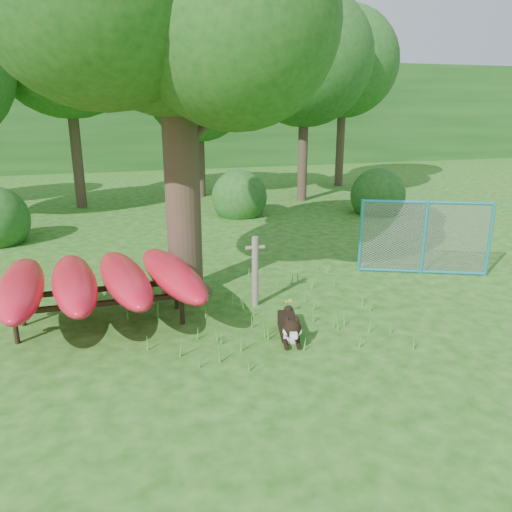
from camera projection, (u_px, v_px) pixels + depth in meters
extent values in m
plane|color=#1C5210|center=(266.00, 341.00, 7.60)|extent=(80.00, 80.00, 0.00)
cylinder|color=#38291E|center=(181.00, 159.00, 8.93)|extent=(0.76, 0.76, 5.06)
cone|color=#38291E|center=(186.00, 279.00, 9.59)|extent=(1.15, 1.15, 0.51)
sphere|color=#1A4A15|center=(235.00, 17.00, 9.37)|extent=(3.64, 3.64, 3.64)
sphere|color=#1A4A15|center=(235.00, 23.00, 7.53)|extent=(3.24, 3.24, 3.24)
cylinder|color=#38291E|center=(211.00, 118.00, 9.01)|extent=(1.31, 0.91, 1.08)
cylinder|color=#38291E|center=(147.00, 94.00, 8.55)|extent=(1.18, 0.53, 1.03)
cylinder|color=#6F6153|center=(255.00, 272.00, 8.81)|extent=(0.12, 0.12, 1.28)
cylinder|color=#6F6153|center=(255.00, 248.00, 8.68)|extent=(0.35, 0.08, 0.07)
cylinder|color=black|center=(16.00, 329.00, 7.47)|extent=(0.08, 0.08, 0.48)
cylinder|color=black|center=(182.00, 310.00, 8.15)|extent=(0.08, 0.08, 0.48)
cylinder|color=black|center=(22.00, 312.00, 8.09)|extent=(0.08, 0.08, 0.48)
cylinder|color=black|center=(176.00, 296.00, 8.77)|extent=(0.08, 0.08, 0.48)
cube|color=black|center=(101.00, 304.00, 7.73)|extent=(2.88, 0.10, 0.08)
cube|color=black|center=(101.00, 289.00, 8.35)|extent=(2.88, 0.10, 0.08)
ellipsoid|color=red|center=(21.00, 288.00, 7.65)|extent=(0.85, 2.92, 0.46)
ellipsoid|color=red|center=(74.00, 283.00, 7.86)|extent=(0.95, 2.94, 0.46)
ellipsoid|color=red|center=(124.00, 278.00, 8.07)|extent=(1.05, 2.95, 0.46)
ellipsoid|color=red|center=(172.00, 274.00, 8.28)|extent=(1.15, 2.96, 0.46)
cube|color=black|center=(288.00, 326.00, 7.85)|extent=(0.42, 0.76, 0.24)
cube|color=white|center=(290.00, 335.00, 7.56)|extent=(0.25, 0.19, 0.22)
sphere|color=black|center=(292.00, 328.00, 7.33)|extent=(0.26, 0.26, 0.26)
cube|color=white|center=(293.00, 334.00, 7.23)|extent=(0.13, 0.16, 0.09)
sphere|color=white|center=(287.00, 332.00, 7.32)|extent=(0.12, 0.12, 0.12)
sphere|color=white|center=(298.00, 331.00, 7.33)|extent=(0.12, 0.12, 0.12)
cone|color=black|center=(287.00, 318.00, 7.33)|extent=(0.13, 0.14, 0.13)
cone|color=black|center=(297.00, 318.00, 7.33)|extent=(0.09, 0.11, 0.13)
cylinder|color=black|center=(286.00, 343.00, 7.43)|extent=(0.14, 0.31, 0.07)
cylinder|color=black|center=(298.00, 343.00, 7.44)|extent=(0.14, 0.31, 0.07)
sphere|color=black|center=(288.00, 310.00, 8.20)|extent=(0.16, 0.16, 0.16)
torus|color=blue|center=(291.00, 330.00, 7.43)|extent=(0.26, 0.13, 0.26)
cylinder|color=teal|center=(361.00, 236.00, 10.63)|extent=(0.09, 0.09, 1.58)
cylinder|color=teal|center=(424.00, 238.00, 10.48)|extent=(0.09, 0.09, 1.58)
cylinder|color=teal|center=(490.00, 240.00, 10.32)|extent=(0.09, 0.09, 1.58)
cylinder|color=teal|center=(428.00, 202.00, 10.26)|extent=(2.43, 1.12, 0.06)
cylinder|color=teal|center=(421.00, 271.00, 10.69)|extent=(2.43, 1.12, 0.06)
plane|color=gray|center=(424.00, 238.00, 10.48)|extent=(2.40, 1.07, 2.63)
cylinder|color=#479831|center=(289.00, 307.00, 8.60)|extent=(0.02, 0.02, 0.22)
sphere|color=yellow|center=(289.00, 301.00, 8.56)|extent=(0.04, 0.04, 0.04)
sphere|color=yellow|center=(290.00, 300.00, 8.60)|extent=(0.04, 0.04, 0.04)
sphere|color=yellow|center=(286.00, 302.00, 8.58)|extent=(0.04, 0.04, 0.04)
sphere|color=yellow|center=(291.00, 302.00, 8.55)|extent=(0.04, 0.04, 0.04)
sphere|color=yellow|center=(289.00, 301.00, 8.53)|extent=(0.04, 0.04, 0.04)
cylinder|color=#38291E|center=(74.00, 131.00, 17.01)|extent=(0.36, 0.36, 5.25)
sphere|color=#1B4F19|center=(65.00, 36.00, 16.14)|extent=(5.20, 5.20, 5.20)
cylinder|color=#38291E|center=(200.00, 147.00, 19.38)|extent=(0.36, 0.36, 3.85)
sphere|color=#1B4F19|center=(198.00, 87.00, 18.74)|extent=(4.00, 4.00, 4.00)
cylinder|color=#38291E|center=(303.00, 136.00, 18.39)|extent=(0.36, 0.36, 4.76)
sphere|color=#1B4F19|center=(305.00, 57.00, 17.61)|extent=(4.80, 4.80, 4.80)
cylinder|color=#38291E|center=(341.00, 130.00, 21.95)|extent=(0.36, 0.36, 4.90)
sphere|color=#1B4F19|center=(344.00, 62.00, 21.15)|extent=(4.60, 4.60, 4.60)
sphere|color=#1B4F19|center=(376.00, 213.00, 16.74)|extent=(1.80, 1.80, 1.80)
sphere|color=#1B4F19|center=(239.00, 215.00, 16.40)|extent=(1.80, 1.80, 1.80)
cube|color=#1B4F19|center=(133.00, 114.00, 32.40)|extent=(80.00, 12.00, 6.00)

